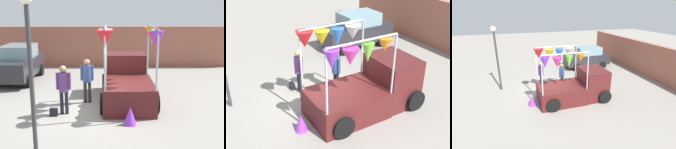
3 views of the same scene
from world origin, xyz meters
The scene contains 9 objects.
ground_plane centered at (0.00, 0.00, 0.00)m, with size 60.00×60.00×0.00m, color gray.
vendor_truck centered at (1.40, 1.39, 0.93)m, with size 2.43×4.10×3.11m.
parked_car centered at (-4.08, 4.55, 0.94)m, with size 1.88×4.00×1.88m.
person_customer centered at (-0.95, -0.30, 1.09)m, with size 0.53×0.34×1.79m.
person_vendor centered at (-0.21, 0.96, 1.10)m, with size 0.53×0.34×1.80m.
handbag centered at (-1.30, -0.50, 0.14)m, with size 0.28×0.16×0.28m, color black.
street_lamp centered at (-1.30, -2.98, 2.69)m, with size 0.32×0.32×4.16m.
brick_boundary_wall centered at (0.00, 8.28, 1.30)m, with size 18.00×0.36×2.60m, color #9E5947.
folded_kite_bundle_violet centered at (1.37, -1.28, 0.30)m, with size 0.44×0.44×0.60m, color purple.
Camera 3 is at (10.16, -2.17, 5.15)m, focal length 28.00 mm.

